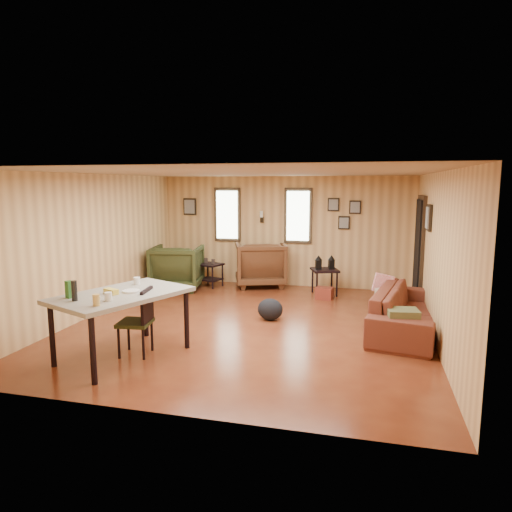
{
  "coord_description": "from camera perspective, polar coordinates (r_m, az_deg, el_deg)",
  "views": [
    {
      "loc": [
        1.8,
        -6.83,
        2.22
      ],
      "look_at": [
        0.0,
        0.4,
        1.05
      ],
      "focal_mm": 32.0,
      "sensor_mm": 36.0,
      "label": 1
    }
  ],
  "objects": [
    {
      "name": "end_table",
      "position": [
        10.05,
        -5.77,
        -1.84
      ],
      "size": [
        0.61,
        0.58,
        0.63
      ],
      "rotation": [
        0.0,
        0.0,
        -0.32
      ],
      "color": "black",
      "rests_on": "ground"
    },
    {
      "name": "cooler",
      "position": [
        9.05,
        8.56,
        -4.62
      ],
      "size": [
        0.36,
        0.29,
        0.23
      ],
      "rotation": [
        0.0,
        0.0,
        -0.19
      ],
      "color": "maroon",
      "rests_on": "ground"
    },
    {
      "name": "dining_table",
      "position": [
        6.09,
        -16.58,
        -5.16
      ],
      "size": [
        1.57,
        1.93,
        1.1
      ],
      "rotation": [
        0.0,
        0.0,
        -0.4
      ],
      "color": "gray",
      "rests_on": "ground"
    },
    {
      "name": "recliner_green",
      "position": [
        9.87,
        -9.83,
        -1.14
      ],
      "size": [
        1.16,
        1.1,
        1.03
      ],
      "primitive_type": "imported",
      "rotation": [
        0.0,
        0.0,
        -2.97
      ],
      "color": "#2D3317",
      "rests_on": "ground"
    },
    {
      "name": "sofa_pillows",
      "position": [
        7.2,
        16.74,
        -5.26
      ],
      "size": [
        0.64,
        1.77,
        0.36
      ],
      "rotation": [
        0.0,
        0.0,
        0.13
      ],
      "color": "brown",
      "rests_on": "sofa"
    },
    {
      "name": "sofa",
      "position": [
        7.31,
        18.52,
        -5.63
      ],
      "size": [
        1.07,
        2.34,
        0.88
      ],
      "primitive_type": "imported",
      "rotation": [
        0.0,
        0.0,
        1.38
      ],
      "color": "#5E281A",
      "rests_on": "ground"
    },
    {
      "name": "backpack",
      "position": [
        7.58,
        1.78,
        -6.68
      ],
      "size": [
        0.44,
        0.35,
        0.36
      ],
      "rotation": [
        0.0,
        0.0,
        -0.08
      ],
      "color": "black",
      "rests_on": "ground"
    },
    {
      "name": "dining_chair",
      "position": [
        6.18,
        -14.31,
        -7.51
      ],
      "size": [
        0.45,
        0.45,
        0.89
      ],
      "rotation": [
        0.0,
        0.0,
        0.13
      ],
      "color": "#2D3317",
      "rests_on": "ground"
    },
    {
      "name": "side_table",
      "position": [
        9.33,
        8.59,
        -1.47
      ],
      "size": [
        0.65,
        0.65,
        0.81
      ],
      "rotation": [
        0.0,
        0.0,
        0.34
      ],
      "color": "black",
      "rests_on": "ground"
    },
    {
      "name": "room",
      "position": [
        7.36,
        1.04,
        1.0
      ],
      "size": [
        5.54,
        6.04,
        2.44
      ],
      "color": "brown",
      "rests_on": "ground"
    },
    {
      "name": "recliner_brown",
      "position": [
        10.03,
        0.52,
        -0.71
      ],
      "size": [
        1.32,
        1.27,
        1.08
      ],
      "primitive_type": "imported",
      "rotation": [
        0.0,
        0.0,
        3.48
      ],
      "color": "#532F19",
      "rests_on": "ground"
    }
  ]
}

